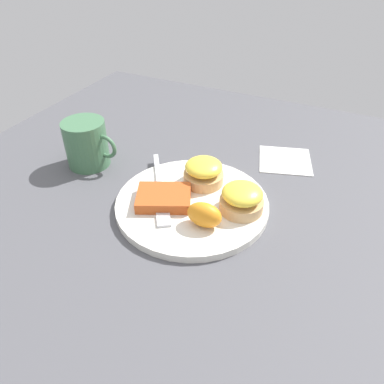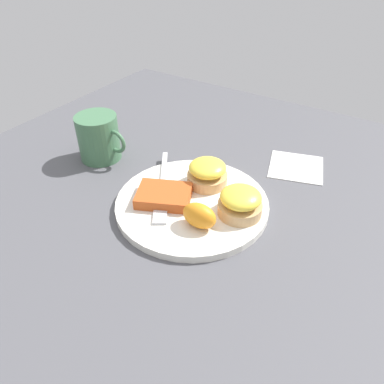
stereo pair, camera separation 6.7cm
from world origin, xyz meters
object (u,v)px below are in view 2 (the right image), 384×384
(sandwich_benedict_left, at_px, (240,202))
(orange_wedge, at_px, (199,216))
(sandwich_benedict_right, at_px, (207,173))
(hashbrown_patty, at_px, (164,196))
(fork, at_px, (162,189))
(cup, at_px, (99,138))

(sandwich_benedict_left, relative_size, orange_wedge, 1.29)
(sandwich_benedict_right, bearing_deg, hashbrown_patty, -114.06)
(sandwich_benedict_left, xyz_separation_m, hashbrown_patty, (-0.13, -0.04, -0.01))
(sandwich_benedict_right, relative_size, orange_wedge, 1.29)
(sandwich_benedict_right, bearing_deg, orange_wedge, -65.16)
(sandwich_benedict_right, bearing_deg, fork, -132.40)
(sandwich_benedict_right, distance_m, hashbrown_patty, 0.10)
(orange_wedge, xyz_separation_m, cup, (-0.31, 0.09, 0.01))
(hashbrown_patty, distance_m, cup, 0.23)
(hashbrown_patty, distance_m, orange_wedge, 0.10)
(orange_wedge, bearing_deg, hashbrown_patty, 164.71)
(cup, bearing_deg, hashbrown_patty, -16.22)
(fork, bearing_deg, sandwich_benedict_left, 6.83)
(orange_wedge, xyz_separation_m, fork, (-0.11, 0.05, -0.02))
(sandwich_benedict_right, distance_m, orange_wedge, 0.12)
(fork, bearing_deg, orange_wedge, -22.90)
(orange_wedge, bearing_deg, sandwich_benedict_left, 57.49)
(sandwich_benedict_right, height_order, fork, sandwich_benedict_right)
(hashbrown_patty, height_order, fork, hashbrown_patty)
(sandwich_benedict_left, height_order, sandwich_benedict_right, same)
(orange_wedge, height_order, cup, cup)
(sandwich_benedict_left, height_order, cup, cup)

